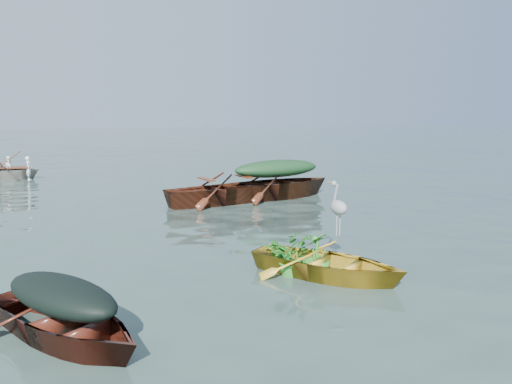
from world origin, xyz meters
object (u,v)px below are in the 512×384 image
open_wooden_boat (226,203)px  heron (338,216)px  yellow_dinghy (327,277)px  dark_covered_boat (64,340)px  rowed_boat (0,180)px  green_tarp_boat (277,198)px

open_wooden_boat → heron: bearing=171.3°
yellow_dinghy → dark_covered_boat: size_ratio=0.95×
open_wooden_boat → heron: heron is taller
dark_covered_boat → open_wooden_boat: open_wooden_boat is taller
rowed_boat → dark_covered_boat: bearing=-163.8°
dark_covered_boat → green_tarp_boat: 9.88m
yellow_dinghy → rowed_boat: size_ratio=0.78×
dark_covered_boat → heron: 4.55m
green_tarp_boat → open_wooden_boat: size_ratio=1.05×
dark_covered_boat → green_tarp_boat: size_ratio=0.64×
green_tarp_boat → heron: size_ratio=5.57×
green_tarp_boat → yellow_dinghy: bearing=154.2°
yellow_dinghy → green_tarp_boat: bearing=35.3°
green_tarp_boat → open_wooden_boat: (-1.70, -0.19, 0.00)m
dark_covered_boat → yellow_dinghy: bearing=-20.3°
yellow_dinghy → heron: bearing=5.2°
yellow_dinghy → heron: heron is taller
green_tarp_boat → rowed_boat: bearing=39.3°
dark_covered_boat → open_wooden_boat: size_ratio=0.67×
dark_covered_boat → green_tarp_boat: green_tarp_boat is taller
yellow_dinghy → heron: size_ratio=3.39×
green_tarp_boat → rowed_boat: green_tarp_boat is taller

